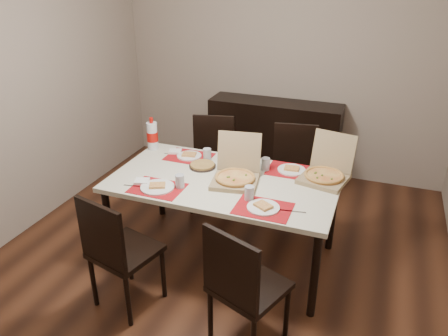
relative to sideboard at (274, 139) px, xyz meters
The scene contains 18 objects.
ground 1.84m from the sideboard, 90.00° to the right, with size 3.80×4.00×0.02m, color #482616.
room_walls 1.86m from the sideboard, 90.00° to the right, with size 3.84×4.02×2.62m.
sideboard is the anchor object (origin of this frame).
dining_table 1.75m from the sideboard, 89.06° to the right, with size 1.80×1.00×0.75m.
chair_near_left 2.62m from the sideboard, 100.03° to the right, with size 0.51×0.51×0.93m.
chair_near_right 2.67m from the sideboard, 79.53° to the right, with size 0.54×0.54×0.93m.
chair_far_left 0.99m from the sideboard, 115.14° to the right, with size 0.51×0.51×0.93m.
chair_far_right 0.95m from the sideboard, 63.95° to the right, with size 0.49×0.49×0.93m.
setting_near_left 2.10m from the sideboard, 100.44° to the right, with size 0.47×0.30×0.11m.
setting_near_right 2.11m from the sideboard, 78.55° to the right, with size 0.50×0.30×0.11m.
setting_far_left 1.52m from the sideboard, 105.27° to the right, with size 0.46×0.30×0.11m.
setting_far_right 1.51m from the sideboard, 72.54° to the right, with size 0.51×0.30×0.11m.
napkin_loose 1.81m from the sideboard, 84.77° to the right, with size 0.12×0.11×0.02m, color white.
pizza_box_center 1.78m from the sideboard, 85.77° to the right, with size 0.41×0.44×0.35m.
pizza_box_right 1.69m from the sideboard, 61.48° to the right, with size 0.42×0.45×0.35m.
faina_plate 1.63m from the sideboard, 98.04° to the right, with size 0.23×0.23×0.03m.
dip_bowl 1.60m from the sideboard, 85.01° to the right, with size 0.10×0.10×0.03m, color white.
soda_bottle 1.66m from the sideboard, 120.57° to the right, with size 0.10×0.10×0.31m.
Camera 1 is at (1.13, -2.89, 2.33)m, focal length 35.00 mm.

